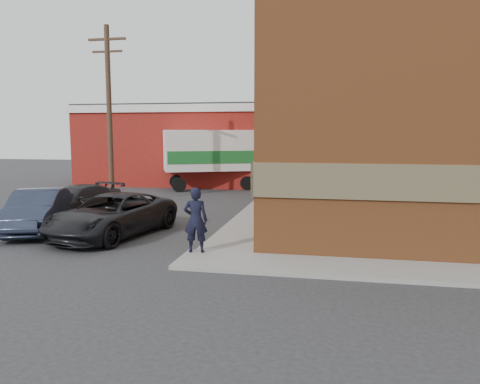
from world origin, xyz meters
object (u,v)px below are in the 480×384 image
at_px(sedan, 38,211).
at_px(suv_b, 76,201).
at_px(utility_pole, 109,111).
at_px(warehouse, 199,144).
at_px(brick_building, 444,109).
at_px(man, 196,220).
at_px(box_truck, 222,155).
at_px(suv_a, 112,215).

distance_m(sedan, suv_b, 3.08).
relative_size(utility_pole, sedan, 1.91).
distance_m(warehouse, suv_b, 15.15).
distance_m(brick_building, warehouse, 18.30).
distance_m(warehouse, man, 21.13).
bearing_deg(brick_building, suv_b, -165.94).
xyz_separation_m(warehouse, box_truck, (2.67, -3.70, -0.61)).
distance_m(brick_building, utility_pole, 16.00).
height_order(warehouse, suv_b, warehouse).
bearing_deg(sedan, utility_pole, 75.42).
relative_size(utility_pole, suv_a, 1.66).
height_order(warehouse, box_truck, warehouse).
bearing_deg(utility_pole, warehouse, 82.23).
height_order(suv_b, box_truck, box_truck).
xyz_separation_m(utility_pole, sedan, (0.52, -7.02, -3.97)).
xyz_separation_m(warehouse, utility_pole, (-1.50, -11.00, 1.93)).
xyz_separation_m(brick_building, box_truck, (-11.83, 7.30, -2.48)).
distance_m(brick_building, suv_a, 14.86).
xyz_separation_m(brick_building, suv_a, (-12.38, -7.21, -3.93)).
bearing_deg(suv_a, suv_b, 147.11).
xyz_separation_m(brick_building, warehouse, (-14.50, 11.00, -1.87)).
height_order(brick_building, suv_a, brick_building).
bearing_deg(warehouse, man, -74.02).
distance_m(sedan, box_truck, 14.85).
bearing_deg(suv_a, sedan, -172.38).
relative_size(brick_building, sedan, 3.87).
xyz_separation_m(man, suv_a, (-3.69, 2.03, -0.34)).
bearing_deg(suv_a, box_truck, 99.08).
bearing_deg(suv_b, box_truck, 86.56).
bearing_deg(warehouse, sedan, -93.12).
bearing_deg(suv_b, brick_building, 29.84).
relative_size(brick_building, suv_b, 3.89).
bearing_deg(brick_building, suv_a, -149.78).
xyz_separation_m(brick_building, suv_b, (-15.75, -3.95, -4.00)).
bearing_deg(suv_b, man, -21.15).
bearing_deg(brick_building, box_truck, 148.31).
height_order(man, suv_a, man).
distance_m(man, sedan, 7.15).
distance_m(warehouse, sedan, 18.16).
height_order(brick_building, man, brick_building).
bearing_deg(man, utility_pole, -60.73).
bearing_deg(utility_pole, suv_a, -63.42).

